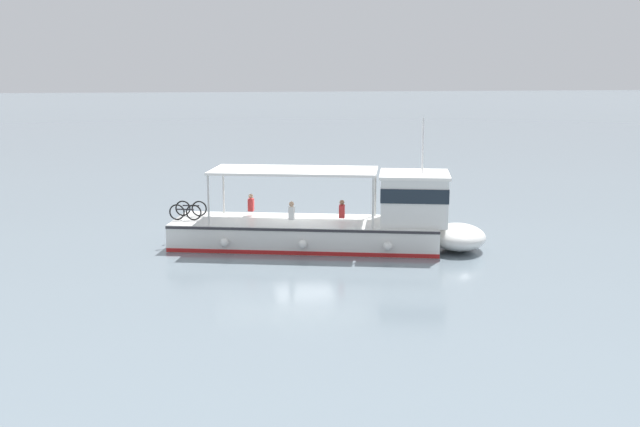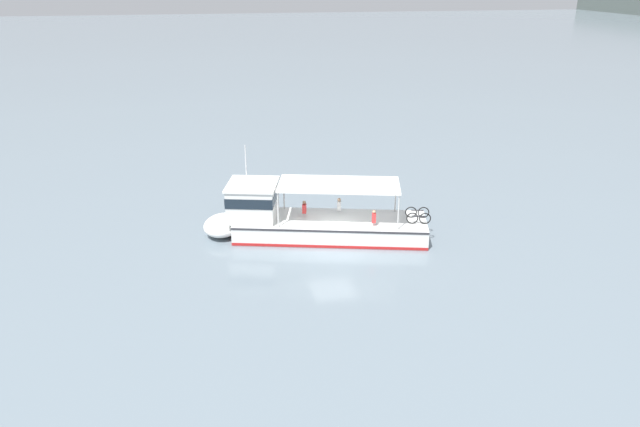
# 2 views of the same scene
# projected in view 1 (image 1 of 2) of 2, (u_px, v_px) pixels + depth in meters

# --- Properties ---
(ground_plane) EXTENTS (400.00, 400.00, 0.00)m
(ground_plane) POSITION_uv_depth(u_px,v_px,m) (304.00, 238.00, 34.39)
(ground_plane) COLOR slate
(ferry_main) EXTENTS (6.21, 13.07, 5.32)m
(ferry_main) POSITION_uv_depth(u_px,v_px,m) (345.00, 223.00, 32.37)
(ferry_main) COLOR white
(ferry_main) RESTS_ON ground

